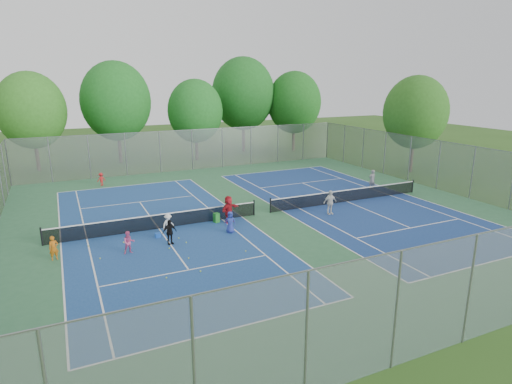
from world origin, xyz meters
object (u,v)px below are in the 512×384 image
Objects in this scene: net_left at (159,222)px; net_right at (347,196)px; ball_crate at (158,235)px; ball_hopper at (216,218)px; instructor at (372,180)px.

net_right is (14.00, 0.00, 0.00)m from net_left.
ball_crate is (-14.37, -1.40, -0.33)m from net_right.
net_right is 10.41m from ball_hopper.
ball_crate is (-0.37, -1.40, -0.33)m from net_left.
instructor is (18.05, 2.15, 0.37)m from net_left.
net_left is 3.61m from ball_hopper.
ball_hopper reaches higher than ball_crate.
ball_hopper is at bearing -178.05° from net_right.
ball_hopper is (3.96, 1.05, 0.18)m from ball_crate.
net_left is 1.00× the size of net_right.
net_left is 14.00m from net_right.
instructor is (18.42, 3.55, 0.70)m from ball_crate.
instructor is at bearing 10.90° from ball_crate.
instructor is at bearing 6.78° from net_left.
ball_hopper is at bearing 14.80° from ball_crate.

